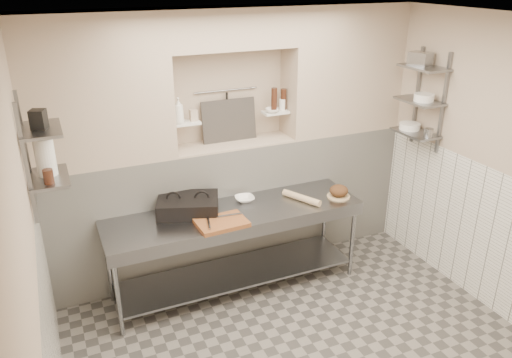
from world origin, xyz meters
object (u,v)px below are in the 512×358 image
panini_press (188,205)px  mixing_bowl (245,199)px  prep_table (236,235)px  bottle_soap (179,111)px  cutting_board (222,223)px  rolling_pin (302,198)px  bread_loaf (339,191)px  jug_left (45,157)px  bowl_alcove (272,110)px

panini_press → mixing_bowl: (0.61, 0.02, -0.06)m
prep_table → bottle_soap: bearing=125.2°
cutting_board → prep_table: bearing=42.8°
mixing_bowl → rolling_pin: bearing=-23.1°
bread_loaf → bottle_soap: (-1.51, 0.64, 0.87)m
mixing_bowl → jug_left: (-1.82, -0.29, 0.84)m
rolling_pin → bread_loaf: size_ratio=2.30×
prep_table → jug_left: bearing=-176.6°
cutting_board → jug_left: 1.66m
panini_press → bread_loaf: 1.59m
jug_left → bottle_soap: bearing=26.4°
prep_table → mixing_bowl: bearing=46.8°
prep_table → bottle_soap: 1.36m
prep_table → bottle_soap: (-0.37, 0.53, 1.20)m
rolling_pin → jug_left: jug_left is taller
prep_table → bread_loaf: bearing=-5.5°
bottle_soap → rolling_pin: bearing=-27.2°
bottle_soap → bowl_alcove: bearing=0.2°
rolling_pin → bottle_soap: bearing=152.8°
mixing_bowl → rolling_pin: 0.59m
bottle_soap → jug_left: (-1.26, -0.63, -0.08)m
bottle_soap → cutting_board: bearing=-77.8°
prep_table → cutting_board: (-0.22, -0.20, 0.28)m
bread_loaf → bowl_alcove: bowl_alcove is taller
mixing_bowl → bread_loaf: bread_loaf is taller
mixing_bowl → rolling_pin: (0.55, -0.23, 0.01)m
mixing_bowl → rolling_pin: rolling_pin is taller
mixing_bowl → bread_loaf: bearing=-17.7°
panini_press → bottle_soap: bottle_soap is taller
panini_press → cutting_board: size_ratio=1.49×
panini_press → rolling_pin: 1.18m
prep_table → cutting_board: bearing=-137.2°
rolling_pin → bottle_soap: 1.54m
mixing_bowl → bottle_soap: bearing=149.0°
jug_left → prep_table: bearing=3.4°
rolling_pin → bread_loaf: bread_loaf is taller
prep_table → rolling_pin: (0.73, -0.04, 0.29)m
mixing_bowl → jug_left: size_ratio=0.65×
panini_press → rolling_pin: size_ratio=1.55×
rolling_pin → jug_left: (-2.36, -0.06, 0.83)m
prep_table → cutting_board: 0.40m
panini_press → bowl_alcove: size_ratio=4.80×
prep_table → jug_left: jug_left is taller
jug_left → rolling_pin: bearing=1.5°
rolling_pin → bottle_soap: size_ratio=1.72×
prep_table → bottle_soap: size_ratio=9.88×
prep_table → rolling_pin: rolling_pin is taller
mixing_bowl → bottle_soap: 1.13m
cutting_board → bread_loaf: size_ratio=2.38×
panini_press → cutting_board: (0.22, -0.37, -0.06)m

